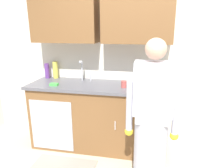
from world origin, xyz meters
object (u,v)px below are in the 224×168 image
(cup_by_sink, at_px, (124,84))
(bottle_soap, at_px, (153,77))
(sink, at_px, (82,84))
(bottle_water_short, at_px, (47,71))
(bottle_dish_liquid, at_px, (55,70))
(person_at_sink, at_px, (151,131))
(sponge, at_px, (54,84))

(cup_by_sink, bearing_deg, bottle_soap, 39.51)
(sink, xyz_separation_m, cup_by_sink, (0.61, -0.08, 0.06))
(bottle_water_short, relative_size, bottle_dish_liquid, 0.89)
(sink, distance_m, person_at_sink, 1.25)
(person_at_sink, distance_m, bottle_water_short, 1.91)
(sink, relative_size, person_at_sink, 0.31)
(sponge, bearing_deg, bottle_soap, 16.62)
(person_at_sink, distance_m, cup_by_sink, 0.81)
(bottle_water_short, relative_size, bottle_soap, 1.29)
(bottle_dish_liquid, bearing_deg, sponge, -67.85)
(bottle_water_short, xyz_separation_m, bottle_dish_liquid, (0.13, 0.02, 0.01))
(cup_by_sink, relative_size, sponge, 0.81)
(bottle_water_short, height_order, cup_by_sink, bottle_water_short)
(bottle_water_short, xyz_separation_m, cup_by_sink, (1.24, -0.29, -0.07))
(sink, relative_size, sponge, 4.55)
(bottle_water_short, height_order, sponge, bottle_water_short)
(bottle_soap, distance_m, cup_by_sink, 0.48)
(cup_by_sink, distance_m, sponge, 0.95)
(person_at_sink, xyz_separation_m, cup_by_sink, (-0.37, 0.66, 0.29))
(bottle_water_short, bearing_deg, bottle_soap, 0.55)
(bottle_soap, bearing_deg, person_at_sink, -89.71)
(person_at_sink, bearing_deg, sponge, 156.71)
(sink, bearing_deg, cup_by_sink, -7.71)
(bottle_dish_liquid, height_order, cup_by_sink, bottle_dish_liquid)
(bottle_soap, bearing_deg, cup_by_sink, -140.49)
(bottle_water_short, bearing_deg, bottle_dish_liquid, 9.17)
(bottle_water_short, bearing_deg, sink, -18.16)
(person_at_sink, xyz_separation_m, bottle_water_short, (-1.61, 0.95, 0.36))
(person_at_sink, xyz_separation_m, bottle_soap, (-0.00, 0.96, 0.34))
(person_at_sink, relative_size, sponge, 14.73)
(bottle_dish_liquid, relative_size, cup_by_sink, 2.89)
(sink, distance_m, bottle_soap, 1.01)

